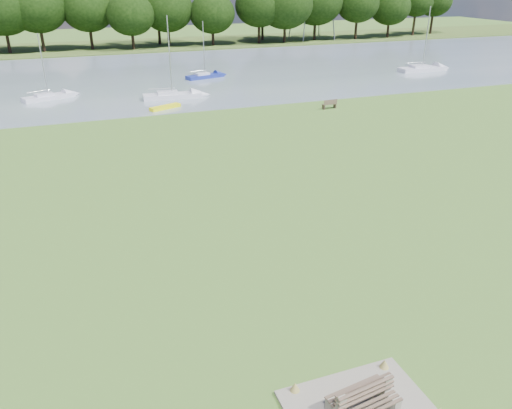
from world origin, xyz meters
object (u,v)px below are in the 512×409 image
object	(u,v)px
sailboat_1	(48,95)
sailboat_3	(172,94)
bench_pair	(363,400)
sailboat_6	(422,67)
sailboat_5	(204,75)
riverbank_bench	(330,104)
kayak	(165,107)

from	to	relation	value
sailboat_1	sailboat_3	size ratio (longest dim) A/B	0.80
bench_pair	sailboat_3	bearing A→B (deg)	78.38
sailboat_1	sailboat_6	bearing A→B (deg)	-22.36
sailboat_5	sailboat_6	world-z (taller)	sailboat_6
riverbank_bench	kayak	size ratio (longest dim) A/B	0.47
sailboat_3	kayak	bearing A→B (deg)	-105.52
sailboat_3	riverbank_bench	bearing A→B (deg)	-31.55
sailboat_6	sailboat_1	bearing A→B (deg)	-179.90
kayak	sailboat_3	bearing A→B (deg)	45.85
riverbank_bench	sailboat_3	xyz separation A→B (m)	(-13.21, 9.48, 0.04)
kayak	sailboat_3	xyz separation A→B (m)	(1.50, 4.20, 0.29)
sailboat_1	sailboat_5	xyz separation A→B (m)	(18.01, 5.66, 0.02)
bench_pair	riverbank_bench	xyz separation A→B (m)	(16.35, 32.72, -0.07)
bench_pair	sailboat_6	xyz separation A→B (m)	(37.45, 46.65, -0.00)
kayak	sailboat_6	world-z (taller)	sailboat_6
riverbank_bench	sailboat_5	bearing A→B (deg)	105.58
bench_pair	sailboat_3	xyz separation A→B (m)	(3.14, 42.20, -0.03)
riverbank_bench	sailboat_1	size ratio (longest dim) A/B	0.23
bench_pair	sailboat_1	size ratio (longest dim) A/B	0.32
riverbank_bench	sailboat_3	size ratio (longest dim) A/B	0.19
sailboat_5	bench_pair	bearing A→B (deg)	-115.97
sailboat_5	sailboat_6	bearing A→B (deg)	-26.21
riverbank_bench	sailboat_3	world-z (taller)	sailboat_3
bench_pair	sailboat_3	world-z (taller)	sailboat_3
riverbank_bench	kayak	world-z (taller)	riverbank_bench
sailboat_6	bench_pair	bearing A→B (deg)	-129.29
sailboat_5	sailboat_6	distance (m)	28.71
kayak	sailboat_6	xyz separation A→B (m)	(35.81, 8.65, 0.32)
sailboat_1	sailboat_3	world-z (taller)	sailboat_3
sailboat_1	sailboat_3	xyz separation A→B (m)	(11.95, -3.93, 0.05)
sailboat_1	bench_pair	bearing A→B (deg)	-102.19
sailboat_1	sailboat_5	size ratio (longest dim) A/B	0.97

